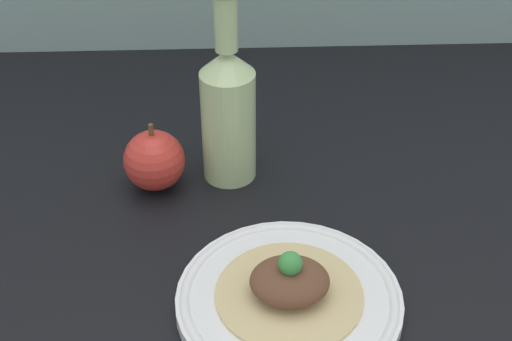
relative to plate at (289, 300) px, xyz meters
The scene contains 5 objects.
ground_plane 9.58cm from the plate, 112.87° to the left, with size 180.00×110.00×4.00cm, color black.
plate is the anchor object (origin of this frame).
plated_food 2.29cm from the plate, 135.00° to the left, with size 15.54×15.54×5.86cm.
cider_bottle 26.23cm from the plate, 103.94° to the left, with size 6.89×6.89×26.36cm.
apple 26.89cm from the plate, 125.32° to the left, with size 7.83×7.83×9.32cm.
Camera 1 is at (-2.07, -60.15, 56.43)cm, focal length 50.00 mm.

